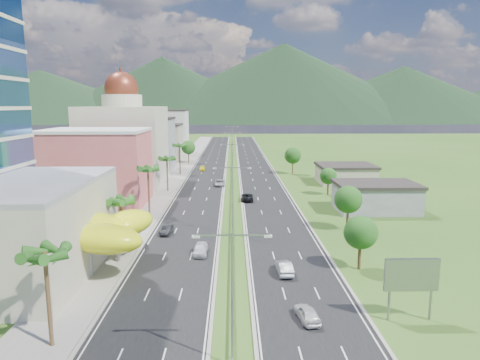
{
  "coord_description": "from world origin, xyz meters",
  "views": [
    {
      "loc": [
        0.04,
        -55.96,
        20.48
      ],
      "look_at": [
        1.42,
        20.44,
        7.0
      ],
      "focal_mm": 32.0,
      "sensor_mm": 36.0,
      "label": 1
    }
  ],
  "objects": [
    {
      "name": "domed_building",
      "position": [
        -28.0,
        55.0,
        11.35
      ],
      "size": [
        20.0,
        20.0,
        28.7
      ],
      "color": "#BCB89C",
      "rests_on": "ground"
    },
    {
      "name": "car_white_near_right",
      "position": [
        7.18,
        -17.91,
        0.75
      ],
      "size": [
        2.34,
        4.39,
        1.42
      ],
      "primitive_type": "imported",
      "rotation": [
        0.0,
        0.0,
        3.31
      ],
      "color": "silver",
      "rests_on": "road_right"
    },
    {
      "name": "palm_tree_e",
      "position": [
        -15.5,
        70.0,
        8.31
      ],
      "size": [
        3.6,
        3.6,
        9.4
      ],
      "color": "#47301C",
      "rests_on": "ground"
    },
    {
      "name": "streetlight_median_c",
      "position": [
        0.0,
        50.0,
        6.75
      ],
      "size": [
        6.04,
        0.25,
        11.0
      ],
      "color": "gray",
      "rests_on": "ground"
    },
    {
      "name": "road_right",
      "position": [
        7.5,
        90.0,
        0.02
      ],
      "size": [
        11.0,
        260.0,
        0.04
      ],
      "primitive_type": "cube",
      "color": "black",
      "rests_on": "ground"
    },
    {
      "name": "palm_tree_b",
      "position": [
        -15.5,
        2.0,
        7.06
      ],
      "size": [
        3.6,
        3.6,
        8.1
      ],
      "color": "#47301C",
      "rests_on": "ground"
    },
    {
      "name": "mountain_ridge",
      "position": [
        60.0,
        450.0,
        0.0
      ],
      "size": [
        860.0,
        140.0,
        90.0
      ],
      "primitive_type": null,
      "color": "black",
      "rests_on": "ground"
    },
    {
      "name": "car_yellow_far_left",
      "position": [
        -9.42,
        77.54,
        0.68
      ],
      "size": [
        2.02,
        4.48,
        1.28
      ],
      "primitive_type": "imported",
      "rotation": [
        0.0,
        0.0,
        0.05
      ],
      "color": "yellow",
      "rests_on": "road_left"
    },
    {
      "name": "palm_tree_a",
      "position": [
        -15.5,
        -22.0,
        8.02
      ],
      "size": [
        3.6,
        3.6,
        9.1
      ],
      "color": "#47301C",
      "rests_on": "ground"
    },
    {
      "name": "ground",
      "position": [
        0.0,
        0.0,
        0.0
      ],
      "size": [
        500.0,
        500.0,
        0.0
      ],
      "primitive_type": "plane",
      "color": "#2D5119",
      "rests_on": "ground"
    },
    {
      "name": "shed_near",
      "position": [
        28.0,
        25.0,
        2.5
      ],
      "size": [
        15.0,
        10.0,
        5.0
      ],
      "primitive_type": "cube",
      "color": "gray",
      "rests_on": "ground"
    },
    {
      "name": "streetlight_median_d",
      "position": [
        0.0,
        95.0,
        6.75
      ],
      "size": [
        6.04,
        0.25,
        11.0
      ],
      "color": "gray",
      "rests_on": "ground"
    },
    {
      "name": "car_dark_left",
      "position": [
        -10.5,
        10.27,
        0.7
      ],
      "size": [
        1.8,
        4.16,
        1.33
      ],
      "primitive_type": "imported",
      "rotation": [
        0.0,
        0.0,
        -0.1
      ],
      "color": "black",
      "rests_on": "road_left"
    },
    {
      "name": "leafy_tree_ra",
      "position": [
        16.0,
        -5.0,
        4.78
      ],
      "size": [
        4.2,
        4.2,
        6.9
      ],
      "color": "#47301C",
      "rests_on": "ground"
    },
    {
      "name": "midrise_beige",
      "position": [
        -27.0,
        102.0,
        6.5
      ],
      "size": [
        16.0,
        15.0,
        13.0
      ],
      "primitive_type": "cube",
      "color": "#A69A89",
      "rests_on": "ground"
    },
    {
      "name": "palm_tree_c",
      "position": [
        -15.5,
        22.0,
        8.5
      ],
      "size": [
        3.6,
        3.6,
        9.6
      ],
      "color": "#47301C",
      "rests_on": "ground"
    },
    {
      "name": "leafy_tree_rb",
      "position": [
        19.0,
        12.0,
        5.18
      ],
      "size": [
        4.55,
        4.55,
        7.47
      ],
      "color": "#47301C",
      "rests_on": "ground"
    },
    {
      "name": "sidewalk_left",
      "position": [
        -17.0,
        90.0,
        0.06
      ],
      "size": [
        7.0,
        260.0,
        0.12
      ],
      "primitive_type": "cube",
      "color": "gray",
      "rests_on": "ground"
    },
    {
      "name": "streetlight_median_e",
      "position": [
        0.0,
        140.0,
        6.75
      ],
      "size": [
        6.04,
        0.25,
        11.0
      ],
      "color": "gray",
      "rests_on": "ground"
    },
    {
      "name": "car_silver_mid_left",
      "position": [
        -3.2,
        51.62,
        0.8
      ],
      "size": [
        2.58,
        5.47,
        1.51
      ],
      "primitive_type": "imported",
      "rotation": [
        0.0,
        0.0,
        0.01
      ],
      "color": "#999CA1",
      "rests_on": "road_left"
    },
    {
      "name": "motorcycle",
      "position": [
        -12.3,
        2.7,
        0.69
      ],
      "size": [
        0.68,
        2.05,
        1.3
      ],
      "primitive_type": "imported",
      "rotation": [
        0.0,
        0.0,
        0.03
      ],
      "color": "black",
      "rests_on": "road_left"
    },
    {
      "name": "pink_shophouse",
      "position": [
        -28.0,
        32.0,
        7.5
      ],
      "size": [
        20.0,
        15.0,
        15.0
      ],
      "primitive_type": "cube",
      "color": "#CD5457",
      "rests_on": "ground"
    },
    {
      "name": "palm_tree_d",
      "position": [
        -15.5,
        45.0,
        7.54
      ],
      "size": [
        3.6,
        3.6,
        8.6
      ],
      "color": "#47301C",
      "rests_on": "ground"
    },
    {
      "name": "streetlight_median_a",
      "position": [
        0.0,
        -25.0,
        6.75
      ],
      "size": [
        6.04,
        0.25,
        11.0
      ],
      "color": "gray",
      "rests_on": "ground"
    },
    {
      "name": "billboard",
      "position": [
        17.0,
        -18.0,
        4.42
      ],
      "size": [
        5.2,
        0.35,
        6.2
      ],
      "color": "gray",
      "rests_on": "ground"
    },
    {
      "name": "median_guardrail",
      "position": [
        0.0,
        71.99,
        0.62
      ],
      "size": [
        0.1,
        216.06,
        0.76
      ],
      "color": "gray",
      "rests_on": "ground"
    },
    {
      "name": "car_dark_far_right",
      "position": [
        3.2,
        34.43,
        0.81
      ],
      "size": [
        2.74,
        5.63,
        1.54
      ],
      "primitive_type": "imported",
      "rotation": [
        0.0,
        0.0,
        3.11
      ],
      "color": "black",
      "rests_on": "road_right"
    },
    {
      "name": "midrise_grey",
      "position": [
        -27.0,
        80.0,
        8.0
      ],
      "size": [
        16.0,
        15.0,
        16.0
      ],
      "primitive_type": "cube",
      "color": "gray",
      "rests_on": "ground"
    },
    {
      "name": "leafy_tree_rc",
      "position": [
        22.0,
        40.0,
        4.37
      ],
      "size": [
        3.85,
        3.85,
        6.33
      ],
      "color": "#47301C",
      "rests_on": "ground"
    },
    {
      "name": "road_left",
      "position": [
        -7.5,
        90.0,
        0.02
      ],
      "size": [
        11.0,
        260.0,
        0.04
      ],
      "primitive_type": "cube",
      "color": "black",
      "rests_on": "ground"
    },
    {
      "name": "car_silver_right",
      "position": [
        6.37,
        -6.34,
        0.81
      ],
      "size": [
        1.87,
        4.77,
        1.55
      ],
      "primitive_type": "imported",
      "rotation": [
        0.0,
        0.0,
        3.19
      ],
      "color": "#A5A9AC",
      "rests_on": "road_right"
    },
    {
      "name": "leafy_tree_lfar",
      "position": [
        -15.5,
        95.0,
        5.58
      ],
      "size": [
        4.9,
        4.9,
        8.05
      ],
      "color": "#47301C",
      "rests_on": "ground"
    },
    {
      "name": "leafy_tree_rd",
      "position": [
        18.0,
        70.0,
        5.58
      ],
      "size": [
        4.9,
        4.9,
        8.05
      ],
      "color": "#47301C",
      "rests_on": "ground"
    },
    {
      "name": "car_white_near_left",
      "position": [
        -4.41,
        0.71,
        0.82
      ],
      "size": [
        1.96,
        4.63,
        1.56
      ],
      "primitive_type": "imported",
      "rotation": [
        0.0,
        0.0,
        -0.02
      ],
      "color": "white",
      "rests_on": "road_left"
    },
    {
      "name": "streetlight_median_b",
      "position": [
        0.0,
        10.0,
        6.75
      ],
      "size": [
        6.04,
        0.25,
        11.0
      ],
      "color": "gray",
      "rests_on": "ground"
    },
    {
      "name": "shed_far",
      "position": [
        30.0,
        55.0,
        2.2
      ],
      "size": [
        14.0,
        12.0,
        4.4
      ],
      "primitive_type": "cube",
      "color": "#A69A89",
      "rests_on": "ground"
    },
    {
      "name": "lime_canopy",
      "position": [
        -20.0,
        -4.0,
        4.99
      ],
      "size": [
        18.0,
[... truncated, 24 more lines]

